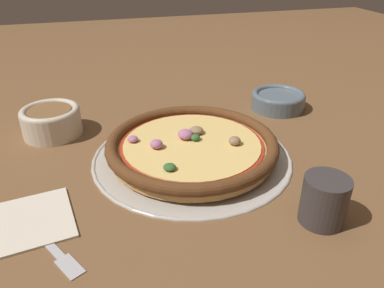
# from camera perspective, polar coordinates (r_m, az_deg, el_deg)

# --- Properties ---
(ground_plane) EXTENTS (3.00, 3.00, 0.00)m
(ground_plane) POSITION_cam_1_polar(r_m,az_deg,el_deg) (0.74, 0.00, -1.98)
(ground_plane) COLOR brown
(pizza_tray) EXTENTS (0.39, 0.39, 0.01)m
(pizza_tray) POSITION_cam_1_polar(r_m,az_deg,el_deg) (0.74, 0.00, -1.77)
(pizza_tray) COLOR #B7B2A8
(pizza_tray) RESTS_ON ground_plane
(pizza) EXTENTS (0.34, 0.34, 0.04)m
(pizza) POSITION_cam_1_polar(r_m,az_deg,el_deg) (0.73, -0.01, -0.24)
(pizza) COLOR tan
(pizza) RESTS_ON pizza_tray
(bowl_near) EXTENTS (0.13, 0.13, 0.04)m
(bowl_near) POSITION_cam_1_polar(r_m,az_deg,el_deg) (0.97, 12.98, 6.59)
(bowl_near) COLOR slate
(bowl_near) RESTS_ON ground_plane
(bowl_far) EXTENTS (0.13, 0.13, 0.06)m
(bowl_far) POSITION_cam_1_polar(r_m,az_deg,el_deg) (0.87, -20.66, 3.44)
(bowl_far) COLOR beige
(bowl_far) RESTS_ON ground_plane
(drinking_cup) EXTENTS (0.07, 0.07, 0.08)m
(drinking_cup) POSITION_cam_1_polar(r_m,az_deg,el_deg) (0.60, 19.51, -8.08)
(drinking_cup) COLOR #383333
(drinking_cup) RESTS_ON ground_plane
(napkin) EXTENTS (0.14, 0.15, 0.01)m
(napkin) POSITION_cam_1_polar(r_m,az_deg,el_deg) (0.63, -23.42, -10.56)
(napkin) COLOR beige
(napkin) RESTS_ON ground_plane
(fork) EXTENTS (0.10, 0.16, 0.00)m
(fork) POSITION_cam_1_polar(r_m,az_deg,el_deg) (0.58, -20.70, -14.35)
(fork) COLOR #B7B7BC
(fork) RESTS_ON ground_plane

